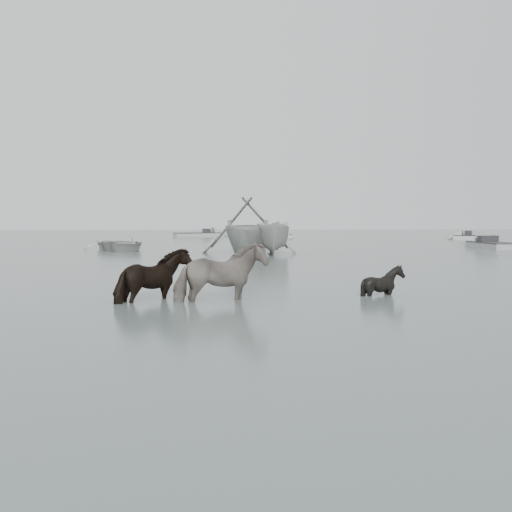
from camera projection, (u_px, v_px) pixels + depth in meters
name	position (u px, v px, depth m)	size (l,w,h in m)	color
ground	(224.00, 310.00, 11.65)	(140.00, 140.00, 0.00)	#4B5952
pony_pinto	(220.00, 263.00, 12.80)	(0.94, 2.06, 1.74)	black
pony_dark	(155.00, 266.00, 12.90)	(1.56, 1.33, 1.57)	black
pony_black	(383.00, 272.00, 13.90)	(0.91, 1.02, 1.13)	black
rowboat_lead	(120.00, 242.00, 32.10)	(3.28, 4.60, 0.95)	beige
rowboat_trail	(248.00, 224.00, 29.03)	(4.97, 5.76, 3.03)	#A2A4A2
boat_small	(273.00, 236.00, 29.01)	(1.75, 4.66, 1.80)	#A5A6A1
skiff_port	(493.00, 242.00, 33.92)	(4.98, 1.60, 0.75)	#949694
skiff_mid	(269.00, 234.00, 49.50)	(4.95, 1.60, 0.75)	#949795
skiff_star	(476.00, 235.00, 46.22)	(4.54, 1.60, 0.75)	#B2B1AD
skiff_far	(199.00, 233.00, 53.72)	(6.38, 1.60, 0.75)	gray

